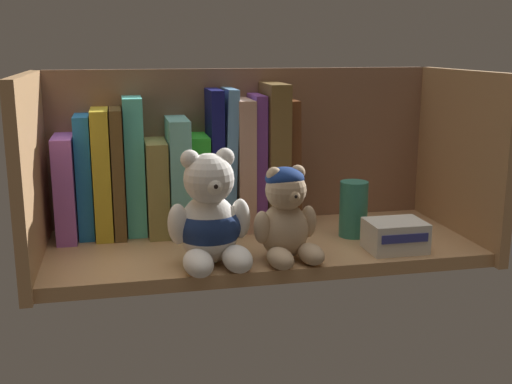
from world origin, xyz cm
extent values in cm
cube|color=tan|center=(0.00, 0.00, 1.00)|extent=(64.96, 26.42, 2.00)
cube|color=#855E46|center=(0.00, 13.81, 14.10)|extent=(67.36, 1.20, 28.21)
cube|color=tan|center=(-33.28, 0.00, 14.10)|extent=(1.60, 28.82, 28.21)
cube|color=tan|center=(33.28, 0.00, 14.10)|extent=(1.60, 28.82, 28.21)
cube|color=#A45CC6|center=(-29.45, 10.40, 10.19)|extent=(3.07, 13.63, 16.37)
cube|color=blue|center=(-26.50, 10.40, 11.72)|extent=(2.39, 9.84, 19.44)
cube|color=gold|center=(-23.76, 10.40, 12.19)|extent=(2.68, 12.49, 20.38)
cube|color=brown|center=(-21.30, 10.40, 12.22)|extent=(1.81, 12.56, 20.44)
cube|color=#54D0C1|center=(-18.67, 10.40, 13.03)|extent=(3.02, 9.20, 22.06)
cube|color=olive|center=(-15.28, 10.40, 9.62)|extent=(3.32, 13.97, 15.24)
cube|color=#6FBDB3|center=(-11.75, 10.40, 11.36)|extent=(3.31, 14.96, 18.72)
cube|color=green|center=(-8.37, 10.40, 9.90)|extent=(3.01, 10.86, 15.81)
cube|color=#111459|center=(-5.61, 10.40, 13.57)|extent=(2.08, 10.74, 23.13)
cube|color=#6095C6|center=(-3.48, 10.40, 13.62)|extent=(2.63, 11.10, 23.29)
cube|color=tan|center=(-1.03, 10.40, 12.75)|extent=(2.73, 12.51, 21.51)
cube|color=#7C3D99|center=(1.45, 10.40, 13.09)|extent=(1.81, 10.76, 22.19)
cube|color=brown|center=(4.24, 10.40, 14.00)|extent=(3.34, 13.47, 24.00)
cube|color=brown|center=(7.00, 10.40, 12.67)|extent=(2.19, 11.54, 21.36)
ellipsoid|color=white|center=(-9.19, -7.81, 6.95)|extent=(8.42, 7.72, 9.90)
sphere|color=white|center=(-9.14, -8.30, 14.23)|extent=(7.04, 7.04, 7.04)
sphere|color=white|center=(-11.64, -8.08, 16.98)|extent=(2.64, 2.64, 2.64)
sphere|color=white|center=(-6.74, -7.54, 16.98)|extent=(2.64, 2.64, 2.64)
sphere|color=white|center=(-8.86, -10.79, 13.81)|extent=(2.64, 2.64, 2.64)
sphere|color=black|center=(-8.76, -11.71, 13.88)|extent=(0.92, 0.92, 0.92)
ellipsoid|color=white|center=(-11.38, -12.79, 3.76)|extent=(4.66, 7.00, 3.52)
ellipsoid|color=white|center=(-5.97, -12.19, 3.76)|extent=(4.66, 7.00, 3.52)
ellipsoid|color=white|center=(-13.57, -8.79, 8.19)|extent=(3.16, 3.16, 5.72)
ellipsoid|color=white|center=(-4.71, -7.82, 8.19)|extent=(3.16, 3.16, 5.72)
ellipsoid|color=navy|center=(-9.19, -7.81, 7.20)|extent=(9.11, 8.42, 6.93)
ellipsoid|color=tan|center=(1.64, -8.11, 6.11)|extent=(6.99, 6.41, 8.22)
sphere|color=tan|center=(1.73, -8.51, 12.16)|extent=(5.85, 5.85, 5.85)
sphere|color=tan|center=(-0.36, -8.53, 14.44)|extent=(2.19, 2.19, 2.19)
sphere|color=tan|center=(3.64, -7.69, 14.44)|extent=(2.19, 2.19, 2.19)
sphere|color=tan|center=(2.15, -10.54, 11.81)|extent=(2.19, 2.19, 2.19)
sphere|color=black|center=(2.31, -11.29, 11.86)|extent=(0.77, 0.77, 0.77)
ellipsoid|color=tan|center=(0.24, -12.40, 3.46)|extent=(4.35, 6.04, 2.92)
ellipsoid|color=tan|center=(4.66, -11.46, 3.46)|extent=(4.35, 6.04, 2.92)
ellipsoid|color=tan|center=(-1.89, -9.27, 7.14)|extent=(2.81, 2.81, 4.75)
ellipsoid|color=tan|center=(5.35, -7.75, 7.14)|extent=(2.81, 2.81, 4.75)
ellipsoid|color=navy|center=(1.64, -8.11, 13.76)|extent=(5.55, 5.55, 3.21)
cylinder|color=#2D7A66|center=(15.24, -0.31, 6.48)|extent=(4.50, 4.50, 8.95)
cube|color=silver|center=(18.79, -8.23, 4.26)|extent=(8.48, 6.66, 4.52)
cube|color=#33388C|center=(18.79, -11.63, 4.82)|extent=(7.21, 0.16, 1.26)
camera|label=1|loc=(-20.93, -92.98, 32.24)|focal=44.72mm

